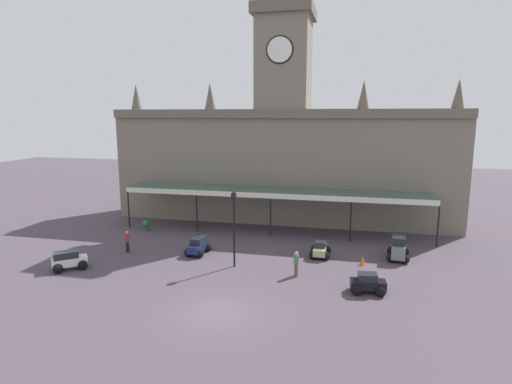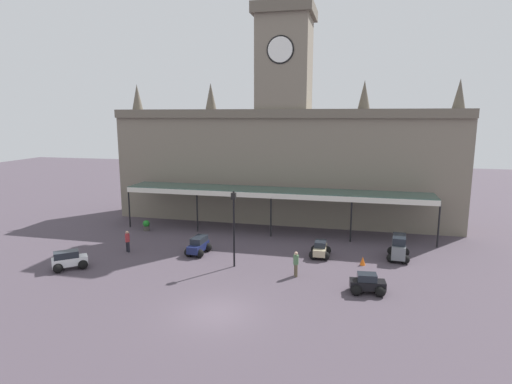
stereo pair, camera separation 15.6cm
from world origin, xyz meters
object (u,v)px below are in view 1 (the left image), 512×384
(car_navy_estate, at_px, (198,246))
(car_grey_van, at_px, (398,248))
(traffic_cone, at_px, (363,261))
(car_beige_sedan, at_px, (320,250))
(pedestrian_crossing_forecourt, at_px, (127,241))
(car_black_sedan, at_px, (368,285))
(victorian_lamppost, at_px, (234,221))
(planter_forecourt_centre, at_px, (146,226))
(pedestrian_beside_cars, at_px, (296,263))
(car_white_estate, at_px, (69,261))

(car_navy_estate, relative_size, car_grey_van, 0.93)
(car_navy_estate, bearing_deg, traffic_cone, 1.52)
(car_beige_sedan, bearing_deg, pedestrian_crossing_forecourt, -171.00)
(car_black_sedan, bearing_deg, traffic_cone, 92.36)
(car_black_sedan, bearing_deg, victorian_lamppost, 164.68)
(planter_forecourt_centre, bearing_deg, car_black_sedan, -26.14)
(car_black_sedan, height_order, traffic_cone, car_black_sedan)
(victorian_lamppost, xyz_separation_m, planter_forecourt_centre, (-10.34, 6.99, -2.79))
(car_black_sedan, height_order, victorian_lamppost, victorian_lamppost)
(victorian_lamppost, bearing_deg, car_navy_estate, 149.37)
(car_beige_sedan, xyz_separation_m, planter_forecourt_centre, (-15.95, 3.57, -0.01))
(victorian_lamppost, bearing_deg, planter_forecourt_centre, 145.92)
(car_beige_sedan, distance_m, victorian_lamppost, 7.14)
(car_black_sedan, height_order, pedestrian_beside_cars, pedestrian_beside_cars)
(pedestrian_crossing_forecourt, distance_m, victorian_lamppost, 9.19)
(traffic_cone, bearing_deg, car_white_estate, -164.55)
(car_beige_sedan, bearing_deg, car_grey_van, 7.60)
(victorian_lamppost, xyz_separation_m, traffic_cone, (8.67, 2.34, -2.98))
(car_grey_van, distance_m, traffic_cone, 3.16)
(car_white_estate, height_order, traffic_cone, car_white_estate)
(car_grey_van, bearing_deg, pedestrian_beside_cars, -143.72)
(car_beige_sedan, height_order, pedestrian_beside_cars, pedestrian_beside_cars)
(car_beige_sedan, bearing_deg, pedestrian_beside_cars, -106.01)
(car_navy_estate, height_order, car_white_estate, same)
(car_grey_van, distance_m, victorian_lamppost, 12.20)
(car_navy_estate, relative_size, car_black_sedan, 1.08)
(traffic_cone, bearing_deg, car_navy_estate, -178.48)
(car_grey_van, bearing_deg, pedestrian_crossing_forecourt, -171.39)
(traffic_cone, xyz_separation_m, planter_forecourt_centre, (-19.00, 4.66, 0.19))
(car_grey_van, xyz_separation_m, pedestrian_crossing_forecourt, (-20.00, -3.03, 0.10))
(pedestrian_crossing_forecourt, relative_size, planter_forecourt_centre, 1.74)
(car_beige_sedan, distance_m, car_black_sedan, 6.69)
(car_navy_estate, bearing_deg, victorian_lamppost, -30.63)
(car_navy_estate, distance_m, car_grey_van, 14.76)
(traffic_cone, bearing_deg, car_grey_van, 35.97)
(car_beige_sedan, xyz_separation_m, pedestrian_crossing_forecourt, (-14.43, -2.29, 0.41))
(pedestrian_beside_cars, height_order, pedestrian_crossing_forecourt, same)
(victorian_lamppost, bearing_deg, car_grey_van, 20.44)
(car_grey_van, distance_m, pedestrian_crossing_forecourt, 20.23)
(pedestrian_beside_cars, bearing_deg, victorian_lamppost, 169.49)
(car_navy_estate, xyz_separation_m, pedestrian_beside_cars, (7.81, -2.83, 0.34))
(car_grey_van, height_order, car_white_estate, car_grey_van)
(car_grey_van, height_order, car_black_sedan, car_grey_van)
(pedestrian_beside_cars, bearing_deg, car_navy_estate, 160.05)
(car_white_estate, distance_m, traffic_cone, 20.20)
(pedestrian_beside_cars, bearing_deg, car_black_sedan, -19.86)
(victorian_lamppost, distance_m, traffic_cone, 9.46)
(victorian_lamppost, bearing_deg, pedestrian_beside_cars, -10.51)
(car_white_estate, bearing_deg, planter_forecourt_centre, 87.33)
(car_beige_sedan, xyz_separation_m, victorian_lamppost, (-5.62, -3.43, 2.78))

